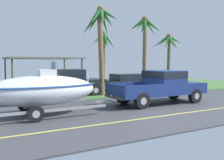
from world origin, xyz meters
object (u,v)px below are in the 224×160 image
Objects in this scene: pickup_truck_towing at (163,85)px; boat_on_trailer at (41,90)px; palm_tree_near_left at (145,35)px; palm_tree_far_left at (104,43)px; palm_tree_far_right at (169,46)px; parked_pickup_background at (68,81)px; parked_sedan_near at (131,82)px; carport_awning at (42,59)px; palm_tree_mid at (100,28)px.

boat_on_trailer is at bearing -180.00° from pickup_truck_towing.
palm_tree_near_left is 5.69m from palm_tree_far_left.
palm_tree_far_right is (3.25, 0.31, -0.96)m from palm_tree_near_left.
palm_tree_far_left is (7.22, 8.70, 3.41)m from parked_pickup_background.
palm_tree_far_right reaches higher than parked_sedan_near.
palm_tree_far_left is at bearing 76.00° from pickup_truck_towing.
palm_tree_far_left is (7.12, 1.10, 1.81)m from carport_awning.
parked_pickup_background is 10.11m from palm_tree_near_left.
carport_awning is 8.68m from palm_tree_mid.
palm_tree_far_left is at bearing 8.77° from carport_awning.
boat_on_trailer is 1.04× the size of parked_pickup_background.
carport_awning reaches higher than pickup_truck_towing.
parked_sedan_near is 8.86m from palm_tree_far_left.
parked_pickup_background is 11.81m from palm_tree_far_left.
palm_tree_near_left is 7.69m from palm_tree_mid.
palm_tree_mid is at bearing -149.95° from palm_tree_near_left.
pickup_truck_towing is 1.00× the size of palm_tree_far_left.
palm_tree_near_left is (8.65, -4.36, 2.28)m from carport_awning.
boat_on_trailer is at bearing -144.53° from parked_sedan_near.
parked_sedan_near is 0.74× the size of carport_awning.
carport_awning is 12.64m from palm_tree_far_right.
palm_tree_far_right is at bearing 46.92° from pickup_truck_towing.
palm_tree_near_left is 1.27× the size of palm_tree_far_right.
parked_pickup_background is 0.91× the size of carport_awning.
parked_sedan_near is at bearing -157.13° from palm_tree_far_right.
palm_tree_far_left is (1.64, 7.85, 3.76)m from parked_sedan_near.
palm_tree_far_left is (3.49, 14.00, 3.41)m from pickup_truck_towing.
parked_pickup_background is at bearing -163.49° from palm_tree_far_right.
parked_pickup_background is 1.24× the size of parked_sedan_near.
palm_tree_mid is at bearing 42.38° from boat_on_trailer.
parked_pickup_background is at bearing -159.66° from palm_tree_near_left.
pickup_truck_towing is 6.15m from palm_tree_mid.
carport_awning reaches higher than parked_pickup_background.
palm_tree_mid is (2.10, -0.60, 3.63)m from parked_pickup_background.
boat_on_trailer is 1.06× the size of palm_tree_far_left.
carport_awning is 9.95m from palm_tree_near_left.
parked_sedan_near is 5.81m from palm_tree_near_left.
palm_tree_near_left is (11.80, 8.54, 3.81)m from boat_on_trailer.
palm_tree_near_left reaches higher than parked_pickup_background.
pickup_truck_towing is 0.98× the size of parked_pickup_background.
carport_awning is 1.05× the size of palm_tree_mid.
palm_tree_far_right is at bearing 16.51° from parked_pickup_background.
palm_tree_far_left is 7.04m from palm_tree_far_right.
palm_tree_near_left is (3.18, 2.40, 4.23)m from parked_sedan_near.
boat_on_trailer is at bearing -137.62° from palm_tree_mid.
palm_tree_far_left is (10.26, 14.00, 3.34)m from boat_on_trailer.
boat_on_trailer is 1.17× the size of palm_tree_far_right.
boat_on_trailer is 10.59m from parked_sedan_near.
boat_on_trailer is 0.95× the size of carport_awning.
pickup_truck_towing is at bearing 0.00° from boat_on_trailer.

